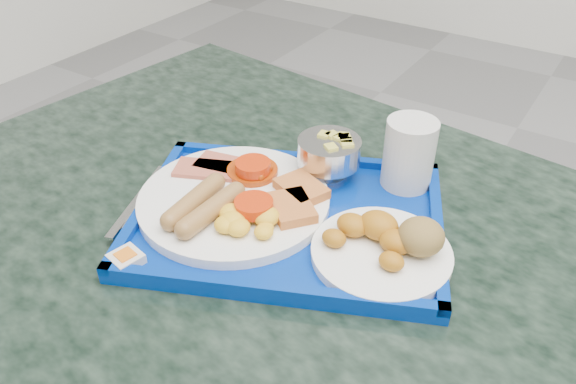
{
  "coord_description": "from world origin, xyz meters",
  "views": [
    {
      "loc": [
        -0.33,
        -0.39,
        1.22
      ],
      "look_at": [
        -0.65,
        0.11,
        0.79
      ],
      "focal_mm": 35.0,
      "sensor_mm": 36.0,
      "label": 1
    }
  ],
  "objects_px": {
    "fruit_bowl": "(330,152)",
    "main_plate": "(237,199)",
    "bread_plate": "(387,244)",
    "juice_cup": "(409,151)",
    "tray": "(288,219)",
    "table": "(296,325)"
  },
  "relations": [
    {
      "from": "fruit_bowl",
      "to": "juice_cup",
      "type": "relative_size",
      "value": 0.91
    },
    {
      "from": "main_plate",
      "to": "bread_plate",
      "type": "relative_size",
      "value": 1.53
    },
    {
      "from": "table",
      "to": "bread_plate",
      "type": "relative_size",
      "value": 7.4
    },
    {
      "from": "main_plate",
      "to": "fruit_bowl",
      "type": "xyz_separation_m",
      "value": [
        0.07,
        0.13,
        0.03
      ]
    },
    {
      "from": "tray",
      "to": "main_plate",
      "type": "xyz_separation_m",
      "value": [
        -0.07,
        -0.02,
        0.02
      ]
    },
    {
      "from": "table",
      "to": "tray",
      "type": "height_order",
      "value": "tray"
    },
    {
      "from": "tray",
      "to": "bread_plate",
      "type": "distance_m",
      "value": 0.15
    },
    {
      "from": "table",
      "to": "bread_plate",
      "type": "height_order",
      "value": "bread_plate"
    },
    {
      "from": "bread_plate",
      "to": "juice_cup",
      "type": "xyz_separation_m",
      "value": [
        -0.04,
        0.16,
        0.04
      ]
    },
    {
      "from": "fruit_bowl",
      "to": "main_plate",
      "type": "bearing_deg",
      "value": -116.35
    },
    {
      "from": "table",
      "to": "main_plate",
      "type": "bearing_deg",
      "value": -168.72
    },
    {
      "from": "tray",
      "to": "fruit_bowl",
      "type": "height_order",
      "value": "fruit_bowl"
    },
    {
      "from": "tray",
      "to": "juice_cup",
      "type": "xyz_separation_m",
      "value": [
        0.1,
        0.16,
        0.06
      ]
    },
    {
      "from": "bread_plate",
      "to": "fruit_bowl",
      "type": "height_order",
      "value": "fruit_bowl"
    },
    {
      "from": "table",
      "to": "juice_cup",
      "type": "xyz_separation_m",
      "value": [
        0.08,
        0.16,
        0.26
      ]
    },
    {
      "from": "tray",
      "to": "juice_cup",
      "type": "relative_size",
      "value": 4.89
    },
    {
      "from": "main_plate",
      "to": "bread_plate",
      "type": "xyz_separation_m",
      "value": [
        0.21,
        0.02,
        0.0
      ]
    },
    {
      "from": "tray",
      "to": "main_plate",
      "type": "height_order",
      "value": "main_plate"
    },
    {
      "from": "juice_cup",
      "to": "main_plate",
      "type": "bearing_deg",
      "value": -133.24
    },
    {
      "from": "tray",
      "to": "bread_plate",
      "type": "xyz_separation_m",
      "value": [
        0.14,
        0.0,
        0.02
      ]
    },
    {
      "from": "main_plate",
      "to": "juice_cup",
      "type": "height_order",
      "value": "juice_cup"
    },
    {
      "from": "tray",
      "to": "main_plate",
      "type": "relative_size",
      "value": 1.87
    }
  ]
}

